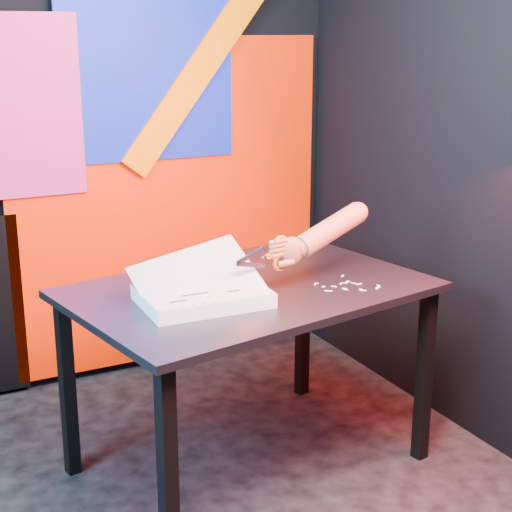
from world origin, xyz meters
TOP-DOWN VIEW (x-y plane):
  - room at (0.00, 0.00)m, footprint 3.01×3.01m
  - backdrop at (0.06, 1.46)m, footprint 2.88×0.05m
  - work_table at (0.54, 0.39)m, footprint 1.42×1.07m
  - printout_stack at (0.31, 0.29)m, footprint 0.45×0.33m
  - scissors at (0.60, 0.28)m, footprint 0.24×0.06m
  - hand_forearm at (0.83, 0.33)m, footprint 0.47×0.15m
  - paper_clippings at (0.87, 0.22)m, footprint 0.22×0.21m

SIDE VIEW (x-z plane):
  - work_table at x=0.54m, z-range 0.29..1.04m
  - paper_clippings at x=0.87m, z-range 0.75..0.75m
  - printout_stack at x=0.31m, z-range 0.67..0.89m
  - scissors at x=0.60m, z-range 0.82..0.96m
  - hand_forearm at x=0.83m, z-range 0.84..1.03m
  - backdrop at x=0.06m, z-range -0.08..2.00m
  - room at x=0.00m, z-range 0.00..2.71m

